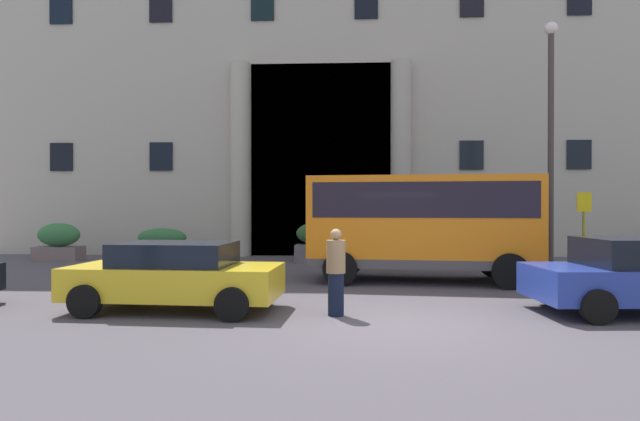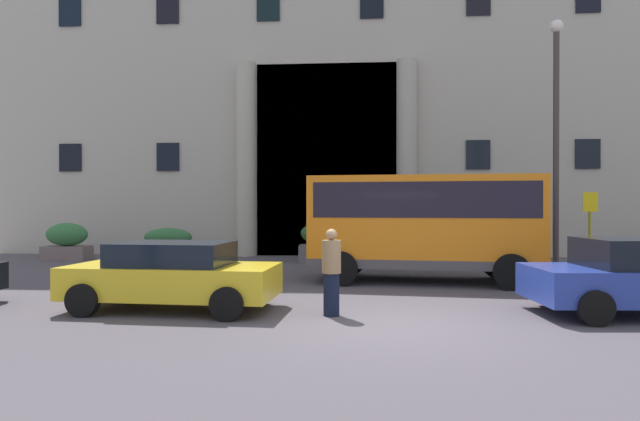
{
  "view_description": "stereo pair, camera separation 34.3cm",
  "coord_description": "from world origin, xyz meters",
  "px_view_note": "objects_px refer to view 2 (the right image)",
  "views": [
    {
      "loc": [
        -0.85,
        -9.22,
        2.04
      ],
      "look_at": [
        -1.49,
        4.02,
        1.96
      ],
      "focal_mm": 29.81,
      "sensor_mm": 36.0,
      "label": 1
    },
    {
      "loc": [
        -0.51,
        -9.19,
        2.04
      ],
      "look_at": [
        -1.49,
        4.02,
        1.96
      ],
      "focal_mm": 29.81,
      "sensor_mm": 36.0,
      "label": 2
    }
  ],
  "objects_px": {
    "bus_stop_sign": "(590,223)",
    "hedge_planter_far_west": "(324,243)",
    "hedge_planter_west": "(67,242)",
    "orange_minibus": "(423,219)",
    "hedge_planter_entrance_right": "(467,242)",
    "parked_hatchback_near": "(173,275)",
    "lamppost_plaza_centre": "(556,126)",
    "pedestrian_woman_with_bag": "(331,272)",
    "hedge_planter_entrance_left": "(168,244)"
  },
  "relations": [
    {
      "from": "hedge_planter_entrance_left",
      "to": "lamppost_plaza_centre",
      "type": "xyz_separation_m",
      "value": [
        13.44,
        -3.25,
        3.93
      ]
    },
    {
      "from": "orange_minibus",
      "to": "bus_stop_sign",
      "type": "bearing_deg",
      "value": 27.51
    },
    {
      "from": "orange_minibus",
      "to": "bus_stop_sign",
      "type": "relative_size",
      "value": 2.5
    },
    {
      "from": "hedge_planter_west",
      "to": "lamppost_plaza_centre",
      "type": "bearing_deg",
      "value": -9.63
    },
    {
      "from": "parked_hatchback_near",
      "to": "lamppost_plaza_centre",
      "type": "xyz_separation_m",
      "value": [
        9.73,
        6.52,
        3.83
      ]
    },
    {
      "from": "hedge_planter_west",
      "to": "parked_hatchback_near",
      "type": "relative_size",
      "value": 0.41
    },
    {
      "from": "hedge_planter_entrance_left",
      "to": "hedge_planter_far_west",
      "type": "distance_m",
      "value": 6.13
    },
    {
      "from": "orange_minibus",
      "to": "hedge_planter_entrance_right",
      "type": "height_order",
      "value": "orange_minibus"
    },
    {
      "from": "hedge_planter_west",
      "to": "parked_hatchback_near",
      "type": "xyz_separation_m",
      "value": [
        7.61,
        -9.46,
        0.01
      ]
    },
    {
      "from": "hedge_planter_west",
      "to": "hedge_planter_far_west",
      "type": "bearing_deg",
      "value": -1.07
    },
    {
      "from": "hedge_planter_far_west",
      "to": "lamppost_plaza_centre",
      "type": "xyz_separation_m",
      "value": [
        7.33,
        -2.76,
        3.8
      ]
    },
    {
      "from": "hedge_planter_entrance_right",
      "to": "lamppost_plaza_centre",
      "type": "height_order",
      "value": "lamppost_plaza_centre"
    },
    {
      "from": "orange_minibus",
      "to": "bus_stop_sign",
      "type": "height_order",
      "value": "orange_minibus"
    },
    {
      "from": "parked_hatchback_near",
      "to": "pedestrian_woman_with_bag",
      "type": "distance_m",
      "value": 3.19
    },
    {
      "from": "bus_stop_sign",
      "to": "hedge_planter_entrance_right",
      "type": "bearing_deg",
      "value": 139.53
    },
    {
      "from": "pedestrian_woman_with_bag",
      "to": "bus_stop_sign",
      "type": "bearing_deg",
      "value": -6.97
    },
    {
      "from": "bus_stop_sign",
      "to": "lamppost_plaza_centre",
      "type": "xyz_separation_m",
      "value": [
        -1.01,
        -0.0,
        2.97
      ]
    },
    {
      "from": "hedge_planter_west",
      "to": "hedge_planter_far_west",
      "type": "relative_size",
      "value": 0.95
    },
    {
      "from": "bus_stop_sign",
      "to": "lamppost_plaza_centre",
      "type": "distance_m",
      "value": 3.14
    },
    {
      "from": "hedge_planter_entrance_left",
      "to": "parked_hatchback_near",
      "type": "xyz_separation_m",
      "value": [
        3.71,
        -9.77,
        0.11
      ]
    },
    {
      "from": "hedge_planter_far_west",
      "to": "lamppost_plaza_centre",
      "type": "height_order",
      "value": "lamppost_plaza_centre"
    },
    {
      "from": "hedge_planter_entrance_right",
      "to": "lamppost_plaza_centre",
      "type": "relative_size",
      "value": 0.26
    },
    {
      "from": "hedge_planter_entrance_right",
      "to": "orange_minibus",
      "type": "bearing_deg",
      "value": -113.99
    },
    {
      "from": "hedge_planter_entrance_right",
      "to": "hedge_planter_west",
      "type": "distance_m",
      "value": 15.2
    },
    {
      "from": "hedge_planter_entrance_right",
      "to": "parked_hatchback_near",
      "type": "height_order",
      "value": "hedge_planter_entrance_right"
    },
    {
      "from": "hedge_planter_entrance_right",
      "to": "hedge_planter_west",
      "type": "height_order",
      "value": "hedge_planter_entrance_right"
    },
    {
      "from": "hedge_planter_west",
      "to": "pedestrian_woman_with_bag",
      "type": "distance_m",
      "value": 14.58
    },
    {
      "from": "hedge_planter_west",
      "to": "pedestrian_woman_with_bag",
      "type": "bearing_deg",
      "value": -42.28
    },
    {
      "from": "bus_stop_sign",
      "to": "hedge_planter_entrance_left",
      "type": "xyz_separation_m",
      "value": [
        -14.45,
        3.25,
        -0.96
      ]
    },
    {
      "from": "hedge_planter_far_west",
      "to": "parked_hatchback_near",
      "type": "bearing_deg",
      "value": -104.5
    },
    {
      "from": "orange_minibus",
      "to": "hedge_planter_entrance_left",
      "type": "xyz_separation_m",
      "value": [
        -9.15,
        5.37,
        -1.11
      ]
    },
    {
      "from": "parked_hatchback_near",
      "to": "pedestrian_woman_with_bag",
      "type": "bearing_deg",
      "value": -2.82
    },
    {
      "from": "parked_hatchback_near",
      "to": "hedge_planter_west",
      "type": "bearing_deg",
      "value": 132.2
    },
    {
      "from": "orange_minibus",
      "to": "parked_hatchback_near",
      "type": "height_order",
      "value": "orange_minibus"
    },
    {
      "from": "hedge_planter_west",
      "to": "orange_minibus",
      "type": "bearing_deg",
      "value": -21.17
    },
    {
      "from": "parked_hatchback_near",
      "to": "bus_stop_sign",
      "type": "bearing_deg",
      "value": 34.64
    },
    {
      "from": "bus_stop_sign",
      "to": "pedestrian_woman_with_bag",
      "type": "distance_m",
      "value": 10.25
    },
    {
      "from": "hedge_planter_entrance_right",
      "to": "parked_hatchback_near",
      "type": "relative_size",
      "value": 0.49
    },
    {
      "from": "hedge_planter_entrance_left",
      "to": "pedestrian_woman_with_bag",
      "type": "xyz_separation_m",
      "value": [
        6.88,
        -10.12,
        0.23
      ]
    },
    {
      "from": "orange_minibus",
      "to": "bus_stop_sign",
      "type": "xyz_separation_m",
      "value": [
        5.3,
        2.12,
        -0.15
      ]
    },
    {
      "from": "hedge_planter_west",
      "to": "hedge_planter_far_west",
      "type": "xyz_separation_m",
      "value": [
        10.01,
        -0.19,
        0.03
      ]
    },
    {
      "from": "hedge_planter_west",
      "to": "bus_stop_sign",
      "type": "bearing_deg",
      "value": -9.1
    },
    {
      "from": "orange_minibus",
      "to": "lamppost_plaza_centre",
      "type": "height_order",
      "value": "lamppost_plaza_centre"
    },
    {
      "from": "bus_stop_sign",
      "to": "hedge_planter_far_west",
      "type": "distance_m",
      "value": 8.83
    },
    {
      "from": "bus_stop_sign",
      "to": "hedge_planter_west",
      "type": "height_order",
      "value": "bus_stop_sign"
    },
    {
      "from": "orange_minibus",
      "to": "hedge_planter_west",
      "type": "height_order",
      "value": "orange_minibus"
    },
    {
      "from": "hedge_planter_far_west",
      "to": "pedestrian_woman_with_bag",
      "type": "xyz_separation_m",
      "value": [
        0.77,
        -9.62,
        0.1
      ]
    },
    {
      "from": "hedge_planter_west",
      "to": "parked_hatchback_near",
      "type": "height_order",
      "value": "hedge_planter_west"
    },
    {
      "from": "bus_stop_sign",
      "to": "pedestrian_woman_with_bag",
      "type": "height_order",
      "value": "bus_stop_sign"
    },
    {
      "from": "hedge_planter_west",
      "to": "lamppost_plaza_centre",
      "type": "relative_size",
      "value": 0.22
    }
  ]
}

